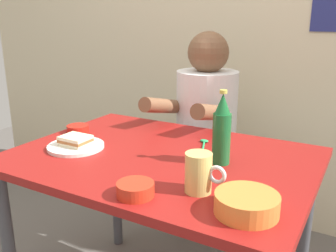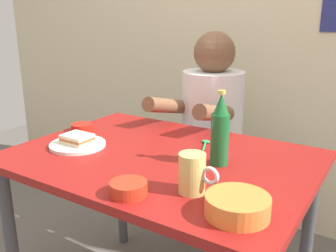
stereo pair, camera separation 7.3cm
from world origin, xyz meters
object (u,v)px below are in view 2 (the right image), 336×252
Objects in this scene: plate_orange at (78,145)px; beer_mug at (193,173)px; beer_bottle at (220,132)px; dining_table at (161,178)px; person_seated at (212,111)px; soup_bowl_orange at (237,205)px; stool at (210,183)px; sandwich at (77,139)px.

plate_orange is 1.75× the size of beer_mug.
plate_orange is at bearing -166.22° from beer_bottle.
dining_table is 1.53× the size of person_seated.
soup_bowl_orange is at bearing -60.08° from person_seated.
person_seated reaches higher than dining_table.
beer_bottle is (0.32, -0.60, 0.51)m from stool.
beer_mug is (0.58, -0.10, 0.05)m from plate_orange.
beer_mug reaches higher than sandwich.
dining_table reaches higher than stool.
sandwich is (-0.24, -0.73, 0.42)m from stool.
beer_mug is at bearing -67.64° from stool.
person_seated is at bearing 119.92° from soup_bowl_orange.
soup_bowl_orange is (0.41, -0.26, 0.12)m from dining_table.
beer_bottle is at bearing 13.78° from plate_orange.
soup_bowl_orange is (0.50, -0.88, 0.01)m from person_seated.
person_seated is 6.54× the size of sandwich.
sandwich is (-0.33, -0.10, 0.13)m from dining_table.
plate_orange is 1.29× the size of soup_bowl_orange.
person_seated reaches higher than stool.
soup_bowl_orange is (0.74, -0.16, 0.02)m from plate_orange.
beer_bottle reaches higher than beer_mug.
beer_mug reaches higher than dining_table.
sandwich is at bearing 168.02° from soup_bowl_orange.
plate_orange is 0.02m from sandwich.
person_seated is at bearing 98.70° from dining_table.
soup_bowl_orange is (0.16, -0.05, -0.03)m from beer_mug.
beer_bottle is at bearing -62.04° from stool.
beer_mug is at bearing 161.82° from soup_bowl_orange.
plate_orange is at bearing 168.02° from soup_bowl_orange.
plate_orange is at bearing -163.05° from dining_table.
person_seated is 4.23× the size of soup_bowl_orange.
stool is 1.01m from beer_mug.
beer_bottle is (0.55, 0.14, 0.09)m from sandwich.
dining_table is at bearing 140.51° from beer_mug.
beer_mug is (0.34, -0.84, 0.45)m from stool.
dining_table is 5.00× the size of plate_orange.
sandwich reaches higher than dining_table.
person_seated is 5.71× the size of beer_mug.
stool is at bearing 119.61° from soup_bowl_orange.
dining_table is 0.31m from beer_bottle.
person_seated is (0.00, -0.01, 0.42)m from stool.
sandwich is at bearing 0.00° from plate_orange.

